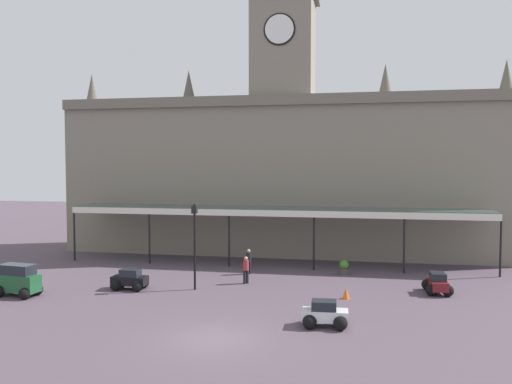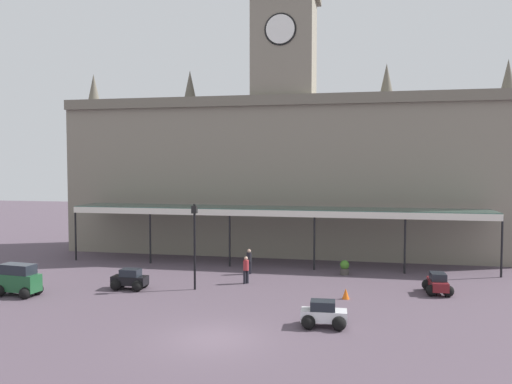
{
  "view_description": "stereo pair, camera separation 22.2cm",
  "coord_description": "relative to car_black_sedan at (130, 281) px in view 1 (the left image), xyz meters",
  "views": [
    {
      "loc": [
        5.61,
        -20.27,
        7.31
      ],
      "look_at": [
        0.0,
        9.26,
        5.67
      ],
      "focal_mm": 35.79,
      "sensor_mm": 36.0,
      "label": 1
    },
    {
      "loc": [
        5.83,
        -20.23,
        7.31
      ],
      "look_at": [
        0.0,
        9.26,
        5.67
      ],
      "focal_mm": 35.79,
      "sensor_mm": 36.0,
      "label": 2
    }
  ],
  "objects": [
    {
      "name": "car_white_sedan",
      "position": [
        11.58,
        -4.78,
        0.0
      ],
      "size": [
        2.08,
        1.57,
        1.19
      ],
      "color": "silver",
      "rests_on": "ground"
    },
    {
      "name": "station_building",
      "position": [
        7.13,
        13.98,
        6.71
      ],
      "size": [
        35.78,
        5.9,
        21.66
      ],
      "color": "gray",
      "rests_on": "ground"
    },
    {
      "name": "planter_by_canopy",
      "position": [
        12.25,
        6.36,
        -0.01
      ],
      "size": [
        0.6,
        0.6,
        0.96
      ],
      "color": "#47423D",
      "rests_on": "ground"
    },
    {
      "name": "pedestrian_crossing_forecourt",
      "position": [
        6.01,
        5.31,
        0.41
      ],
      "size": [
        0.34,
        0.37,
        1.67
      ],
      "color": "black",
      "rests_on": "ground"
    },
    {
      "name": "car_black_sedan",
      "position": [
        0.0,
        0.0,
        0.0
      ],
      "size": [
        2.06,
        1.53,
        1.19
      ],
      "color": "black",
      "rests_on": "ground"
    },
    {
      "name": "car_green_van",
      "position": [
        -5.42,
        -2.59,
        0.3
      ],
      "size": [
        2.49,
        1.78,
        1.77
      ],
      "color": "#1E512D",
      "rests_on": "ground"
    },
    {
      "name": "entrance_canopy",
      "position": [
        7.13,
        8.81,
        3.51
      ],
      "size": [
        30.27,
        3.26,
        4.16
      ],
      "color": "#38564C",
      "rests_on": "ground"
    },
    {
      "name": "pedestrian_near_entrance",
      "position": [
        6.38,
        2.66,
        0.41
      ],
      "size": [
        0.34,
        0.34,
        1.67
      ],
      "color": "black",
      "rests_on": "ground"
    },
    {
      "name": "car_maroon_sedan",
      "position": [
        17.52,
        2.42,
        0.0
      ],
      "size": [
        1.57,
        2.08,
        1.19
      ],
      "color": "maroon",
      "rests_on": "ground"
    },
    {
      "name": "victorian_lamppost",
      "position": [
        3.76,
        0.64,
        2.62
      ],
      "size": [
        0.3,
        0.3,
        5.04
      ],
      "color": "black",
      "rests_on": "ground"
    },
    {
      "name": "ground_plane",
      "position": [
        7.13,
        -7.27,
        -0.5
      ],
      "size": [
        140.0,
        140.0,
        0.0
      ],
      "primitive_type": "plane",
      "color": "#51434F"
    },
    {
      "name": "traffic_cone",
      "position": [
        12.45,
        0.23,
        -0.21
      ],
      "size": [
        0.4,
        0.4,
        0.58
      ],
      "primitive_type": "cone",
      "color": "orange",
      "rests_on": "ground"
    }
  ]
}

